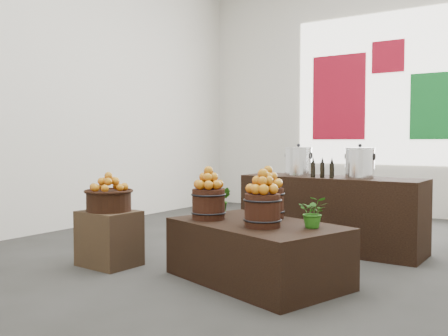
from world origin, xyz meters
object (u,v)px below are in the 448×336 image
Objects in this scene: display_table at (257,252)px; stock_pot_center at (360,164)px; crate at (109,238)px; stock_pot_left at (299,162)px; wicker_basket at (109,201)px; counter at (331,213)px.

stock_pot_center reaches higher than display_table.
stock_pot_center is at bearing 45.24° from crate.
stock_pot_left is (-0.33, 1.52, 0.69)m from display_table.
crate is 0.36× the size of display_table.
wicker_basket is 1.39× the size of stock_pot_left.
wicker_basket is 2.57m from stock_pot_center.
display_table is at bearing -103.77° from stock_pot_center.
crate is 2.23m from stock_pot_left.
stock_pot_left reaches higher than counter.
stock_pot_center is at bearing -1.14° from stock_pot_left.
wicker_basket is 2.35m from counter.
crate reaches higher than display_table.
stock_pot_center is at bearing 0.00° from counter.
stock_pot_left is (1.09, 1.82, 0.68)m from crate.
display_table is (1.42, 0.30, -0.36)m from wicker_basket.
stock_pot_left is at bearing 120.12° from display_table.
wicker_basket is 2.15m from stock_pot_left.
crate is 0.27× the size of counter.
counter is 0.62m from stock_pot_center.
stock_pot_left is 0.70m from stock_pot_center.
display_table is 1.70m from stock_pot_center.
stock_pot_center is at bearing 94.16° from display_table.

